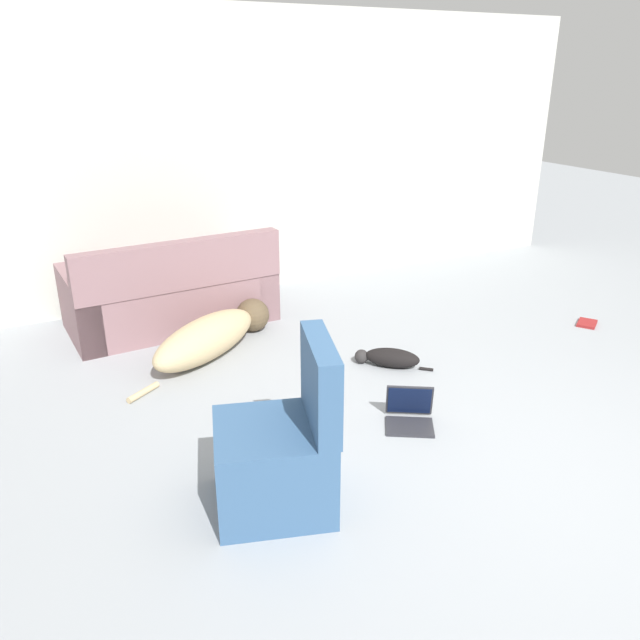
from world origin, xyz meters
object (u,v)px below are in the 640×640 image
at_px(laptop_open, 409,411).
at_px(book_red, 587,323).
at_px(book_cream, 287,433).
at_px(cat, 389,358).
at_px(dog, 213,335).
at_px(side_chair, 281,453).
at_px(couch, 172,295).

distance_m(laptop_open, book_red, 2.52).
bearing_deg(laptop_open, book_cream, -164.38).
xyz_separation_m(cat, book_cream, (-1.12, -0.55, -0.06)).
xyz_separation_m(dog, side_chair, (-0.26, -2.00, 0.15)).
bearing_deg(dog, laptop_open, -96.87).
bearing_deg(laptop_open, dog, 148.37).
bearing_deg(side_chair, book_cream, 170.76).
bearing_deg(side_chair, laptop_open, 126.20).
relative_size(cat, book_cream, 2.74).
relative_size(couch, book_cream, 9.92).
relative_size(dog, laptop_open, 3.55).
bearing_deg(book_red, side_chair, -163.19).
height_order(dog, laptop_open, dog).
bearing_deg(book_cream, side_chair, -115.92).
distance_m(dog, cat, 1.44).
bearing_deg(book_red, cat, 177.50).
relative_size(couch, cat, 3.62).
distance_m(laptop_open, book_cream, 0.82).
xyz_separation_m(couch, cat, (1.29, -1.63, -0.21)).
bearing_deg(side_chair, book_red, 123.49).
bearing_deg(book_cream, couch, 94.32).
relative_size(cat, laptop_open, 1.22).
xyz_separation_m(dog, cat, (1.16, -0.85, -0.09)).
bearing_deg(cat, laptop_open, 108.88).
bearing_deg(side_chair, dog, -170.71).
height_order(couch, side_chair, side_chair).
bearing_deg(book_cream, laptop_open, -15.65).
relative_size(book_red, side_chair, 0.28).
distance_m(cat, book_red, 2.09).
height_order(dog, cat, dog).
bearing_deg(dog, side_chair, -131.36).
distance_m(couch, cat, 2.09).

